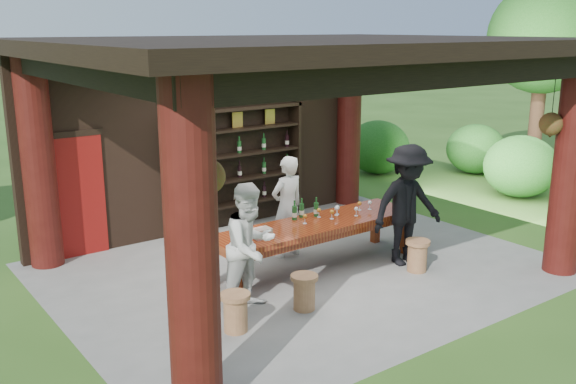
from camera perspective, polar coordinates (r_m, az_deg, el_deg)
ground at (r=10.07m, az=1.36°, el=-6.81°), size 90.00×90.00×0.00m
pavilion at (r=9.83m, az=-0.16°, el=5.56°), size 7.50×6.00×3.60m
wine_shelf at (r=11.89m, az=-4.32°, el=2.21°), size 2.57×0.39×2.26m
tasting_table at (r=9.88m, az=2.47°, el=-3.34°), size 3.52×0.94×0.75m
stool_near_left at (r=8.60m, az=1.46°, el=-8.81°), size 0.37×0.37×0.48m
stool_near_right at (r=10.08m, az=11.42°, el=-5.49°), size 0.38×0.38×0.50m
stool_far_left at (r=8.05m, az=-4.69°, el=-10.52°), size 0.38×0.38×0.50m
host at (r=10.36m, az=-0.07°, el=-1.32°), size 0.63×0.43×1.67m
guest_woman at (r=8.44m, az=-3.36°, el=-4.89°), size 0.95×0.80×1.72m
guest_man at (r=10.16m, az=10.57°, el=-1.15°), size 1.33×0.90×1.92m
table_bottles at (r=10.02m, az=1.45°, el=-1.45°), size 0.47×0.17×0.31m
table_glasses at (r=10.19m, az=4.63°, el=-1.69°), size 1.40×0.36×0.15m
napkin_basket at (r=9.11m, az=-2.34°, el=-3.67°), size 0.26×0.18×0.14m
shrubs at (r=10.92m, az=4.35°, el=-2.10°), size 17.36×9.46×1.36m
trees at (r=12.77m, az=10.24°, el=12.97°), size 20.05×9.36×4.80m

